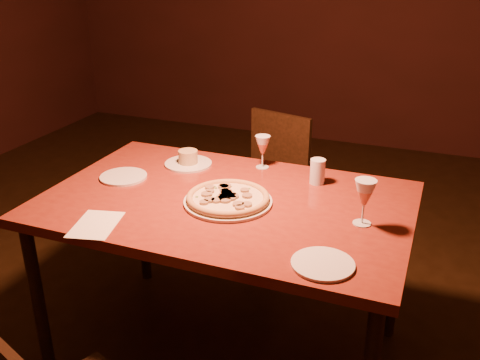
% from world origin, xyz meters
% --- Properties ---
extents(dining_table, '(1.53, 0.98, 0.82)m').
position_xyz_m(dining_table, '(0.03, 0.24, 0.74)').
color(dining_table, maroon).
rests_on(dining_table, floor).
extents(chair_far, '(0.51, 0.51, 0.87)m').
position_xyz_m(chair_far, '(-0.11, 1.26, 0.49)').
color(chair_far, black).
rests_on(chair_far, floor).
extents(pizza_plate, '(0.37, 0.37, 0.04)m').
position_xyz_m(pizza_plate, '(0.06, 0.21, 0.84)').
color(pizza_plate, silver).
rests_on(pizza_plate, dining_table).
extents(ramekin_saucer, '(0.23, 0.23, 0.07)m').
position_xyz_m(ramekin_saucer, '(-0.29, 0.53, 0.84)').
color(ramekin_saucer, silver).
rests_on(ramekin_saucer, dining_table).
extents(wine_glass_far, '(0.07, 0.07, 0.16)m').
position_xyz_m(wine_glass_far, '(0.06, 0.63, 0.90)').
color(wine_glass_far, '#CA7254').
rests_on(wine_glass_far, dining_table).
extents(wine_glass_right, '(0.08, 0.08, 0.18)m').
position_xyz_m(wine_glass_right, '(0.60, 0.23, 0.91)').
color(wine_glass_right, '#CA7254').
rests_on(wine_glass_right, dining_table).
extents(water_tumbler, '(0.07, 0.07, 0.11)m').
position_xyz_m(water_tumbler, '(0.35, 0.54, 0.87)').
color(water_tumbler, silver).
rests_on(water_tumbler, dining_table).
extents(side_plate_left, '(0.21, 0.21, 0.01)m').
position_xyz_m(side_plate_left, '(-0.49, 0.28, 0.82)').
color(side_plate_left, silver).
rests_on(side_plate_left, dining_table).
extents(side_plate_near, '(0.21, 0.21, 0.01)m').
position_xyz_m(side_plate_near, '(0.53, -0.12, 0.82)').
color(side_plate_near, silver).
rests_on(side_plate_near, dining_table).
extents(menu_card, '(0.20, 0.26, 0.00)m').
position_xyz_m(menu_card, '(-0.34, -0.15, 0.82)').
color(menu_card, white).
rests_on(menu_card, dining_table).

